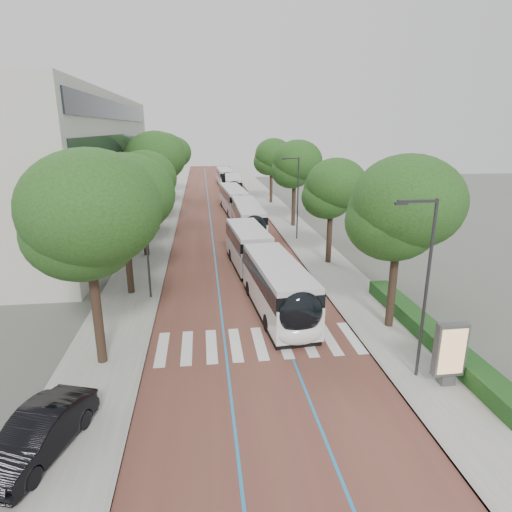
{
  "coord_description": "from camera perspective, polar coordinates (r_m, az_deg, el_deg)",
  "views": [
    {
      "loc": [
        -2.49,
        -18.89,
        10.81
      ],
      "look_at": [
        1.01,
        8.88,
        2.4
      ],
      "focal_mm": 30.0,
      "sensor_mm": 36.0,
      "label": 1
    }
  ],
  "objects": [
    {
      "name": "ground",
      "position": [
        21.91,
        0.29,
        -12.84
      ],
      "size": [
        160.0,
        160.0,
        0.0
      ],
      "primitive_type": "plane",
      "color": "#51544C",
      "rests_on": "ground"
    },
    {
      "name": "road",
      "position": [
        59.93,
        -4.72,
        6.28
      ],
      "size": [
        11.0,
        140.0,
        0.02
      ],
      "primitive_type": "cube",
      "color": "brown",
      "rests_on": "ground"
    },
    {
      "name": "sidewalk_left",
      "position": [
        60.08,
        -11.92,
        6.05
      ],
      "size": [
        4.0,
        140.0,
        0.12
      ],
      "primitive_type": "cube",
      "color": "gray",
      "rests_on": "ground"
    },
    {
      "name": "sidewalk_right",
      "position": [
        60.7,
        2.42,
        6.5
      ],
      "size": [
        4.0,
        140.0,
        0.12
      ],
      "primitive_type": "cube",
      "color": "gray",
      "rests_on": "ground"
    },
    {
      "name": "kerb_left",
      "position": [
        59.95,
        -10.1,
        6.13
      ],
      "size": [
        0.2,
        140.0,
        0.14
      ],
      "primitive_type": "cube",
      "color": "gray",
      "rests_on": "ground"
    },
    {
      "name": "kerb_right",
      "position": [
        60.41,
        0.63,
        6.47
      ],
      "size": [
        0.2,
        140.0,
        0.14
      ],
      "primitive_type": "cube",
      "color": "gray",
      "rests_on": "ground"
    },
    {
      "name": "zebra_crossing",
      "position": [
        22.79,
        0.46,
        -11.52
      ],
      "size": [
        10.55,
        3.6,
        0.01
      ],
      "color": "silver",
      "rests_on": "ground"
    },
    {
      "name": "lane_line_left",
      "position": [
        59.88,
        -6.25,
        6.24
      ],
      "size": [
        0.12,
        126.0,
        0.01
      ],
      "primitive_type": "cube",
      "color": "teal",
      "rests_on": "road"
    },
    {
      "name": "lane_line_right",
      "position": [
        60.01,
        -3.18,
        6.34
      ],
      "size": [
        0.12,
        126.0,
        0.01
      ],
      "primitive_type": "cube",
      "color": "teal",
      "rests_on": "road"
    },
    {
      "name": "office_building",
      "position": [
        50.02,
        -27.51,
        10.51
      ],
      "size": [
        18.11,
        40.0,
        14.0
      ],
      "color": "#B0ADA3",
      "rests_on": "ground"
    },
    {
      "name": "hedge",
      "position": [
        24.44,
        22.28,
        -9.52
      ],
      "size": [
        1.2,
        14.0,
        0.8
      ],
      "primitive_type": "cube",
      "color": "#174218",
      "rests_on": "sidewalk_right"
    },
    {
      "name": "streetlight_near",
      "position": [
        19.27,
        21.48,
        -2.59
      ],
      "size": [
        1.82,
        0.2,
        8.0
      ],
      "color": "#313134",
      "rests_on": "sidewalk_right"
    },
    {
      "name": "streetlight_far",
      "position": [
        42.32,
        5.38,
        8.51
      ],
      "size": [
        1.82,
        0.2,
        8.0
      ],
      "color": "#313134",
      "rests_on": "sidewalk_right"
    },
    {
      "name": "lamp_post_left",
      "position": [
        27.95,
        -14.4,
        2.34
      ],
      "size": [
        0.14,
        0.14,
        8.0
      ],
      "primitive_type": "cylinder",
      "color": "#313134",
      "rests_on": "sidewalk_left"
    },
    {
      "name": "trees_left",
      "position": [
        44.75,
        -13.84,
        10.97
      ],
      "size": [
        6.34,
        61.16,
        9.96
      ],
      "color": "black",
      "rests_on": "ground"
    },
    {
      "name": "trees_right",
      "position": [
        41.88,
        7.06,
        10.64
      ],
      "size": [
        5.77,
        47.59,
        9.03
      ],
      "color": "black",
      "rests_on": "ground"
    },
    {
      "name": "lead_bus",
      "position": [
        29.18,
        0.99,
        -1.62
      ],
      "size": [
        3.94,
        18.53,
        3.2
      ],
      "rotation": [
        0.0,
        0.0,
        0.08
      ],
      "color": "black",
      "rests_on": "ground"
    },
    {
      "name": "bus_queued_0",
      "position": [
        44.85,
        -1.06,
        4.9
      ],
      "size": [
        2.58,
        12.41,
        3.2
      ],
      "rotation": [
        0.0,
        0.0,
        0.0
      ],
      "color": "silver",
      "rests_on": "ground"
    },
    {
      "name": "bus_queued_1",
      "position": [
        57.13,
        -2.94,
        7.44
      ],
      "size": [
        3.28,
        12.53,
        3.2
      ],
      "rotation": [
        0.0,
        0.0,
        0.06
      ],
      "color": "silver",
      "rests_on": "ground"
    },
    {
      "name": "bus_queued_2",
      "position": [
        70.8,
        -3.06,
        9.24
      ],
      "size": [
        3.1,
        12.5,
        3.2
      ],
      "rotation": [
        0.0,
        0.0,
        -0.05
      ],
      "color": "silver",
      "rests_on": "ground"
    },
    {
      "name": "bus_queued_3",
      "position": [
        84.27,
        -4.16,
        10.42
      ],
      "size": [
        2.8,
        12.45,
        3.2
      ],
      "rotation": [
        0.0,
        0.0,
        0.02
      ],
      "color": "silver",
      "rests_on": "ground"
    },
    {
      "name": "ad_panel",
      "position": [
        20.45,
        24.41,
        -11.65
      ],
      "size": [
        1.37,
        0.53,
        2.83
      ],
      "rotation": [
        0.0,
        0.0,
        0.01
      ],
      "color": "#59595B",
      "rests_on": "sidewalk_right"
    },
    {
      "name": "parked_car",
      "position": [
        17.26,
        -26.95,
        -20.37
      ],
      "size": [
        3.05,
        5.03,
        1.57
      ],
      "primitive_type": "imported",
      "rotation": [
        0.0,
        0.0,
        -0.32
      ],
      "color": "black",
      "rests_on": "sidewalk_left"
    }
  ]
}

